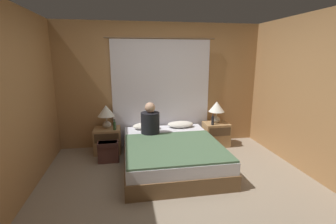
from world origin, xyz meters
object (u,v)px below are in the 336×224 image
Objects in this scene: bed at (171,154)px; beer_bottle_on_right_stand at (213,120)px; nightstand_left at (108,140)px; pillow_right at (180,124)px; beer_bottle_on_left_stand at (115,126)px; person_left_in_bed at (150,122)px; nightstand_right at (216,134)px; backpack_on_floor at (108,151)px; pillow_left at (146,126)px; lamp_left at (106,113)px; lamp_right at (217,108)px.

beer_bottle_on_right_stand is (0.98, 0.67, 0.37)m from bed.
pillow_right is (1.46, 0.04, 0.24)m from nightstand_left.
person_left_in_bed is at bearing -17.33° from beer_bottle_on_left_stand.
pillow_right is at bearing 1.46° from nightstand_left.
backpack_on_floor is (-2.18, -0.46, -0.03)m from nightstand_right.
pillow_left is 2.23× the size of beer_bottle_on_right_stand.
nightstand_left is at bearing 180.00° from nightstand_right.
pillow_right is at bearing 6.61° from beer_bottle_on_left_stand.
pillow_left is (0.76, 0.01, -0.30)m from lamp_left.
pillow_left is 1.44× the size of backpack_on_floor.
pillow_right is 2.23× the size of beer_bottle_on_right_stand.
nightstand_right is 2.46× the size of beer_bottle_on_left_stand.
pillow_right is at bearing 166.52° from beer_bottle_on_right_stand.
beer_bottle_on_right_stand is (-0.13, -0.11, 0.34)m from nightstand_right.
person_left_in_bed is (-1.42, -0.32, 0.43)m from nightstand_right.
nightstand_right is at bearing 11.86° from backpack_on_floor.
beer_bottle_on_left_stand is 1.94m from beer_bottle_on_right_stand.
beer_bottle_on_right_stand is at bearing -131.31° from lamp_right.
pillow_left is at bearing 173.50° from beer_bottle_on_right_stand.
nightstand_left is 2.29m from lamp_right.
beer_bottle_on_right_stand is (1.29, 0.20, -0.09)m from person_left_in_bed.
beer_bottle_on_right_stand is (-0.13, -0.15, -0.21)m from lamp_right.
beer_bottle_on_left_stand is (-2.07, -0.11, 0.32)m from nightstand_right.
nightstand_left is at bearing 158.42° from person_left_in_bed.
person_left_in_bed reaches higher than backpack_on_floor.
lamp_right reaches higher than backpack_on_floor.
lamp_left is 0.89m from person_left_in_bed.
lamp_left is 1.87× the size of beer_bottle_on_right_stand.
lamp_left is at bearing 179.18° from nightstand_right.
lamp_left is at bearing 135.88° from beer_bottle_on_left_stand.
lamp_right is (0.00, 0.03, 0.54)m from nightstand_right.
person_left_in_bed reaches higher than pillow_left.
pillow_left is 0.92m from backpack_on_floor.
backpack_on_floor is (-2.06, -0.34, -0.37)m from beer_bottle_on_right_stand.
lamp_left is 2.19× the size of beer_bottle_on_left_stand.
lamp_right is (1.11, 0.82, 0.58)m from bed.
beer_bottle_on_right_stand is (2.09, -0.15, -0.21)m from lamp_left.
lamp_right is at bearing -0.21° from pillow_left.
nightstand_right is 1.48m from pillow_left.
nightstand_right is at bearing -0.82° from lamp_left.
lamp_left is at bearing 156.48° from person_left_in_bed.
lamp_right reaches higher than pillow_right.
pillow_left is at bearing 180.00° from pillow_right.
lamp_left reaches higher than pillow_left.
beer_bottle_on_right_stand reaches higher than nightstand_right.
pillow_right is at bearing 179.60° from lamp_right.
nightstand_right reaches higher than bed.
pillow_left is at bearing 0.40° from lamp_left.
nightstand_left is 0.37m from beer_bottle_on_left_stand.
backpack_on_floor is at bearing -85.26° from nightstand_left.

